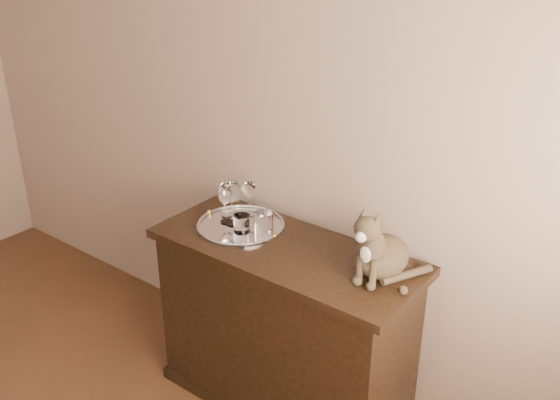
% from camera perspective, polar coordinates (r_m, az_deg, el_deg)
% --- Properties ---
extents(wall_back, '(4.00, 0.10, 2.70)m').
position_cam_1_polar(wall_back, '(3.06, -5.08, 9.56)').
color(wall_back, tan).
rests_on(wall_back, ground).
extents(sideboard, '(1.20, 0.50, 0.85)m').
position_cam_1_polar(sideboard, '(2.91, 0.44, -11.67)').
color(sideboard, black).
rests_on(sideboard, ground).
extents(tray, '(0.40, 0.40, 0.01)m').
position_cam_1_polar(tray, '(2.84, -3.61, -2.41)').
color(tray, silver).
rests_on(tray, sideboard).
extents(wine_glass_a, '(0.07, 0.07, 0.17)m').
position_cam_1_polar(wine_glass_a, '(2.90, -4.92, 0.14)').
color(wine_glass_a, silver).
rests_on(wine_glass_a, tray).
extents(wine_glass_b, '(0.06, 0.06, 0.17)m').
position_cam_1_polar(wine_glass_b, '(2.90, -2.84, 0.18)').
color(wine_glass_b, silver).
rests_on(wine_glass_b, tray).
extents(wine_glass_c, '(0.07, 0.07, 0.18)m').
position_cam_1_polar(wine_glass_c, '(2.84, -4.98, -0.41)').
color(wine_glass_c, white).
rests_on(wine_glass_c, tray).
extents(wine_glass_d, '(0.08, 0.08, 0.21)m').
position_cam_1_polar(wine_glass_d, '(2.81, -4.37, -0.24)').
color(wine_glass_d, silver).
rests_on(wine_glass_d, tray).
extents(tumbler_a, '(0.07, 0.07, 0.08)m').
position_cam_1_polar(tumbler_a, '(2.77, -3.53, -2.17)').
color(tumbler_a, silver).
rests_on(tumbler_a, tray).
extents(tumbler_c, '(0.08, 0.08, 0.09)m').
position_cam_1_polar(tumbler_c, '(2.76, -1.48, -2.03)').
color(tumbler_c, white).
rests_on(tumbler_c, tray).
extents(cat, '(0.32, 0.30, 0.32)m').
position_cam_1_polar(cat, '(2.44, 9.37, -3.44)').
color(cat, '#4C3B2D').
rests_on(cat, sideboard).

